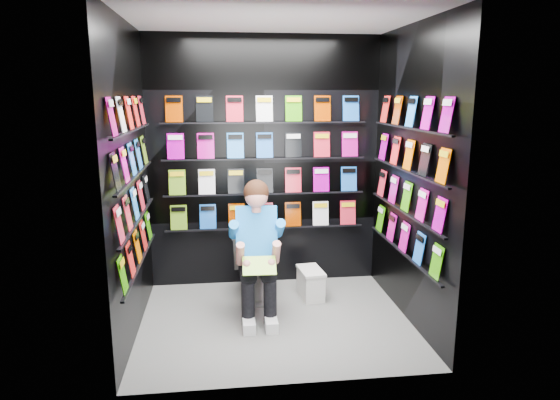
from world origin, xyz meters
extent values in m
plane|color=slate|center=(0.00, 0.00, 0.00)|extent=(2.40, 2.40, 0.00)
plane|color=white|center=(0.00, 0.00, 2.60)|extent=(2.40, 2.40, 0.00)
cube|color=black|center=(0.00, 1.00, 1.30)|extent=(2.40, 0.04, 2.60)
cube|color=black|center=(0.00, -1.00, 1.30)|extent=(2.40, 0.04, 2.60)
cube|color=black|center=(-1.20, 0.00, 1.30)|extent=(0.04, 2.00, 2.60)
cube|color=black|center=(1.20, 0.00, 1.30)|extent=(0.04, 2.00, 2.60)
imported|color=white|center=(-0.15, 0.60, 0.37)|extent=(0.44, 0.76, 0.73)
cube|color=silver|center=(0.41, 0.50, 0.13)|extent=(0.23, 0.38, 0.27)
cube|color=silver|center=(0.41, 0.50, 0.28)|extent=(0.25, 0.40, 0.03)
cube|color=green|center=(-0.15, -0.13, 0.58)|extent=(0.29, 0.17, 0.12)
camera|label=1|loc=(-0.46, -4.14, 2.01)|focal=32.00mm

